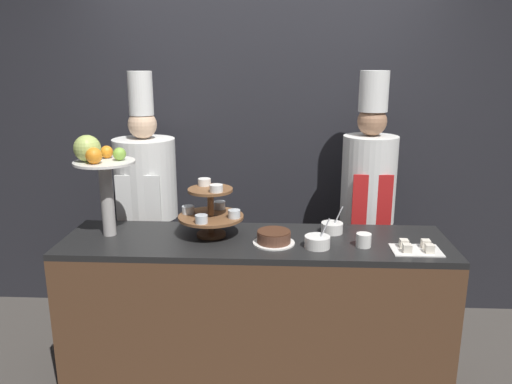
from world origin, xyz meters
The scene contains 11 objects.
wall_back centered at (0.00, 1.28, 1.40)m, with size 10.00×0.06×2.80m.
buffet_counter centered at (0.00, 0.29, 0.45)m, with size 2.18×0.59×0.89m.
tiered_stand centered at (-0.26, 0.34, 1.05)m, with size 0.38×0.38×0.32m.
fruit_pedestal centered at (-0.88, 0.32, 1.30)m, with size 0.34×0.34×0.58m.
cake_round centered at (0.11, 0.23, 0.93)m, with size 0.23×0.23×0.07m.
cup_white centered at (0.59, 0.21, 0.93)m, with size 0.08×0.08×0.07m.
cake_square_tray centered at (0.86, 0.16, 0.91)m, with size 0.26×0.18×0.05m.
serving_bowl_near centered at (0.34, 0.18, 0.93)m, with size 0.14×0.14×0.17m.
serving_bowl_far centered at (0.44, 0.43, 0.92)m, with size 0.13×0.13×0.16m.
chef_left centered at (-0.78, 0.89, 0.94)m, with size 0.42×0.42×1.81m.
chef_center_left centered at (0.72, 0.89, 0.99)m, with size 0.36×0.36×1.81m.
Camera 1 is at (0.14, -2.36, 1.87)m, focal length 35.00 mm.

